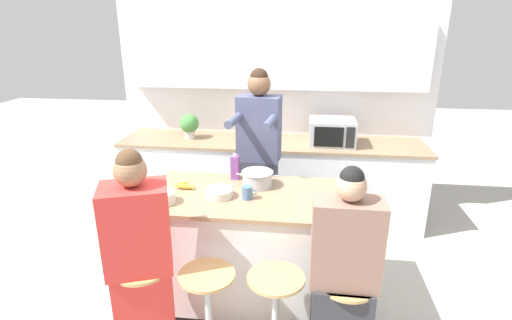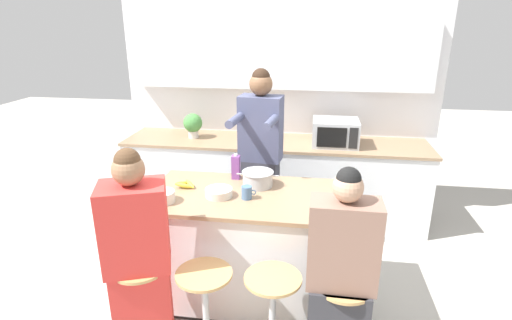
{
  "view_description": "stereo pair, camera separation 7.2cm",
  "coord_description": "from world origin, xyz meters",
  "px_view_note": "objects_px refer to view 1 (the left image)",
  "views": [
    {
      "loc": [
        0.35,
        -2.74,
        2.18
      ],
      "look_at": [
        0.0,
        0.08,
        1.18
      ],
      "focal_mm": 28.0,
      "sensor_mm": 36.0,
      "label": 1
    },
    {
      "loc": [
        0.42,
        -2.73,
        2.18
      ],
      "look_at": [
        0.0,
        0.08,
        1.18
      ],
      "focal_mm": 28.0,
      "sensor_mm": 36.0,
      "label": 2
    }
  ],
  "objects_px": {
    "fruit_bowl": "(163,198)",
    "coffee_cup_far": "(343,207)",
    "kitchen_island": "(255,247)",
    "potted_plant": "(189,124)",
    "bar_stool_center_right": "(275,319)",
    "person_seated_near": "(343,288)",
    "person_cooking": "(259,166)",
    "cooking_pot": "(257,179)",
    "juice_carton": "(235,167)",
    "banana_bunch": "(185,185)",
    "person_wrapped_blanket": "(141,265)",
    "coffee_cup_near": "(247,193)",
    "microwave": "(332,132)",
    "bar_stool_leftmost": "(146,308)",
    "bar_stool_center_left": "(209,315)"
  },
  "relations": [
    {
      "from": "person_wrapped_blanket",
      "to": "fruit_bowl",
      "type": "distance_m",
      "value": 0.52
    },
    {
      "from": "juice_carton",
      "to": "potted_plant",
      "type": "xyz_separation_m",
      "value": [
        -0.72,
        1.17,
        0.04
      ]
    },
    {
      "from": "fruit_bowl",
      "to": "potted_plant",
      "type": "distance_m",
      "value": 1.73
    },
    {
      "from": "fruit_bowl",
      "to": "coffee_cup_far",
      "type": "bearing_deg",
      "value": -0.3
    },
    {
      "from": "bar_stool_center_right",
      "to": "person_wrapped_blanket",
      "type": "xyz_separation_m",
      "value": [
        -0.86,
        -0.01,
        0.34
      ]
    },
    {
      "from": "kitchen_island",
      "to": "fruit_bowl",
      "type": "height_order",
      "value": "fruit_bowl"
    },
    {
      "from": "cooking_pot",
      "to": "coffee_cup_far",
      "type": "xyz_separation_m",
      "value": [
        0.64,
        -0.4,
        -0.01
      ]
    },
    {
      "from": "bar_stool_center_right",
      "to": "person_wrapped_blanket",
      "type": "distance_m",
      "value": 0.93
    },
    {
      "from": "coffee_cup_far",
      "to": "banana_bunch",
      "type": "xyz_separation_m",
      "value": [
        -1.2,
        0.28,
        -0.02
      ]
    },
    {
      "from": "person_seated_near",
      "to": "person_cooking",
      "type": "bearing_deg",
      "value": 116.7
    },
    {
      "from": "coffee_cup_near",
      "to": "banana_bunch",
      "type": "distance_m",
      "value": 0.53
    },
    {
      "from": "kitchen_island",
      "to": "banana_bunch",
      "type": "xyz_separation_m",
      "value": [
        -0.56,
        0.05,
        0.49
      ]
    },
    {
      "from": "bar_stool_center_right",
      "to": "person_seated_near",
      "type": "relative_size",
      "value": 0.48
    },
    {
      "from": "fruit_bowl",
      "to": "microwave",
      "type": "relative_size",
      "value": 0.38
    },
    {
      "from": "banana_bunch",
      "to": "juice_carton",
      "type": "distance_m",
      "value": 0.44
    },
    {
      "from": "person_wrapped_blanket",
      "to": "coffee_cup_near",
      "type": "height_order",
      "value": "person_wrapped_blanket"
    },
    {
      "from": "bar_stool_center_right",
      "to": "person_seated_near",
      "type": "distance_m",
      "value": 0.5
    },
    {
      "from": "coffee_cup_far",
      "to": "cooking_pot",
      "type": "bearing_deg",
      "value": 147.89
    },
    {
      "from": "kitchen_island",
      "to": "coffee_cup_near",
      "type": "relative_size",
      "value": 14.78
    },
    {
      "from": "bar_stool_center_right",
      "to": "person_seated_near",
      "type": "xyz_separation_m",
      "value": [
        0.41,
        -0.01,
        0.29
      ]
    },
    {
      "from": "person_cooking",
      "to": "banana_bunch",
      "type": "xyz_separation_m",
      "value": [
        -0.51,
        -0.64,
        0.05
      ]
    },
    {
      "from": "bar_stool_leftmost",
      "to": "bar_stool_center_left",
      "type": "distance_m",
      "value": 0.43
    },
    {
      "from": "juice_carton",
      "to": "microwave",
      "type": "height_order",
      "value": "microwave"
    },
    {
      "from": "bar_stool_center_right",
      "to": "microwave",
      "type": "bearing_deg",
      "value": 78.33
    },
    {
      "from": "bar_stool_leftmost",
      "to": "fruit_bowl",
      "type": "distance_m",
      "value": 0.75
    },
    {
      "from": "bar_stool_center_right",
      "to": "juice_carton",
      "type": "distance_m",
      "value": 1.25
    },
    {
      "from": "person_wrapped_blanket",
      "to": "fruit_bowl",
      "type": "relative_size",
      "value": 8.23
    },
    {
      "from": "bar_stool_center_left",
      "to": "person_wrapped_blanket",
      "type": "bearing_deg",
      "value": 178.68
    },
    {
      "from": "cooking_pot",
      "to": "coffee_cup_far",
      "type": "bearing_deg",
      "value": -32.11
    },
    {
      "from": "person_cooking",
      "to": "person_wrapped_blanket",
      "type": "bearing_deg",
      "value": -107.16
    },
    {
      "from": "person_wrapped_blanket",
      "to": "cooking_pot",
      "type": "relative_size",
      "value": 4.38
    },
    {
      "from": "person_seated_near",
      "to": "juice_carton",
      "type": "height_order",
      "value": "person_seated_near"
    },
    {
      "from": "bar_stool_center_right",
      "to": "coffee_cup_near",
      "type": "bearing_deg",
      "value": 113.97
    },
    {
      "from": "bar_stool_center_right",
      "to": "juice_carton",
      "type": "xyz_separation_m",
      "value": [
        -0.42,
        0.97,
        0.66
      ]
    },
    {
      "from": "kitchen_island",
      "to": "person_wrapped_blanket",
      "type": "bearing_deg",
      "value": -133.84
    },
    {
      "from": "fruit_bowl",
      "to": "coffee_cup_near",
      "type": "relative_size",
      "value": 1.64
    },
    {
      "from": "fruit_bowl",
      "to": "juice_carton",
      "type": "bearing_deg",
      "value": 50.05
    },
    {
      "from": "bar_stool_center_left",
      "to": "microwave",
      "type": "height_order",
      "value": "microwave"
    },
    {
      "from": "bar_stool_center_right",
      "to": "microwave",
      "type": "xyz_separation_m",
      "value": [
        0.43,
        2.1,
        0.69
      ]
    },
    {
      "from": "cooking_pot",
      "to": "juice_carton",
      "type": "bearing_deg",
      "value": 147.29
    },
    {
      "from": "person_cooking",
      "to": "kitchen_island",
      "type": "bearing_deg",
      "value": -79.46
    },
    {
      "from": "kitchen_island",
      "to": "person_wrapped_blanket",
      "type": "height_order",
      "value": "person_wrapped_blanket"
    },
    {
      "from": "kitchen_island",
      "to": "fruit_bowl",
      "type": "bearing_deg",
      "value": -160.91
    },
    {
      "from": "person_cooking",
      "to": "person_seated_near",
      "type": "relative_size",
      "value": 1.25
    },
    {
      "from": "cooking_pot",
      "to": "juice_carton",
      "type": "distance_m",
      "value": 0.24
    },
    {
      "from": "kitchen_island",
      "to": "bar_stool_center_right",
      "type": "relative_size",
      "value": 2.37
    },
    {
      "from": "person_seated_near",
      "to": "potted_plant",
      "type": "relative_size",
      "value": 5.15
    },
    {
      "from": "juice_carton",
      "to": "potted_plant",
      "type": "distance_m",
      "value": 1.38
    },
    {
      "from": "kitchen_island",
      "to": "microwave",
      "type": "relative_size",
      "value": 3.38
    },
    {
      "from": "bar_stool_center_right",
      "to": "banana_bunch",
      "type": "relative_size",
      "value": 3.79
    }
  ]
}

